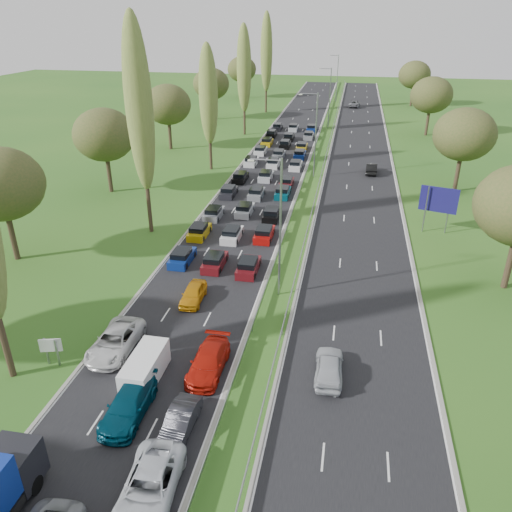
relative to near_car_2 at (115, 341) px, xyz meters
The scene contains 22 objects.
ground 48.28m from the near_car_2, 77.65° to the left, with size 260.00×260.00×0.00m, color #26571B.
near_carriageway 49.79m from the near_car_2, 85.88° to the left, with size 10.50×215.00×0.04m, color black.
far_carriageway 52.52m from the near_car_2, 71.02° to the left, with size 10.50×215.00×0.04m, color black.
central_reservation 50.72m from the near_car_2, 78.25° to the left, with size 2.36×215.00×0.32m.
lamp_columns 46.61m from the near_car_2, 77.12° to the left, with size 0.18×140.18×12.00m.
poplar_row 37.60m from the near_car_2, 99.12° to the left, with size 2.80×127.80×22.44m.
woodland_left 34.58m from the near_car_2, 118.50° to the left, with size 8.00×166.00×11.10m.
woodland_right 45.62m from the near_car_2, 48.59° to the left, with size 8.00×153.00×11.10m.
traffic_queue_fill 45.22m from the near_car_2, 85.43° to the left, with size 9.06×66.93×0.80m.
near_car_2 is the anchor object (origin of this frame).
near_car_7 6.84m from the near_car_2, 58.44° to the right, with size 2.19×5.40×1.57m, color #043345.
near_car_8 8.38m from the near_car_2, 65.86° to the left, with size 1.68×4.18×1.42m, color #C5810D.
near_car_9 9.55m from the near_car_2, 42.66° to the right, with size 1.46×4.20×1.38m, color black.
near_car_10 13.06m from the near_car_2, 57.66° to the right, with size 2.62×5.67×1.58m, color silver.
near_car_11 7.24m from the near_car_2, ahead, with size 2.16×5.30×1.54m, color #AF160A.
near_car_12 7.31m from the near_car_2, ahead, with size 1.64×4.08×1.39m, color silver.
far_car_0 15.21m from the near_car_2, ahead, with size 1.85×4.59×1.56m, color #ABAFB5.
far_car_1 51.99m from the near_car_2, 68.83° to the left, with size 1.60×4.59×1.51m, color black.
far_car_2 108.96m from the near_car_2, 81.88° to the left, with size 2.66×5.76×1.60m, color slate.
white_van_rear 4.09m from the near_car_2, 35.47° to the right, with size 1.82×4.65×1.87m.
info_sign 4.26m from the near_car_2, 147.70° to the right, with size 1.47×0.49×2.10m.
direction_sign 36.92m from the near_car_2, 46.75° to the left, with size 3.88×1.18×5.20m.
Camera 1 is at (9.60, 5.91, 22.00)m, focal length 35.00 mm.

